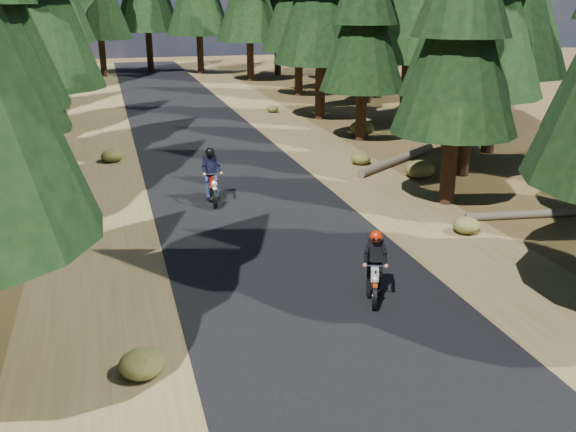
# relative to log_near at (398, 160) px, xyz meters

# --- Properties ---
(ground) EXTENTS (120.00, 120.00, 0.00)m
(ground) POSITION_rel_log_near_xyz_m (-6.76, -9.57, -0.16)
(ground) COLOR #453518
(ground) RESTS_ON ground
(road) EXTENTS (6.00, 100.00, 0.01)m
(road) POSITION_rel_log_near_xyz_m (-6.76, -4.57, -0.15)
(road) COLOR black
(road) RESTS_ON ground
(shoulder_l) EXTENTS (3.20, 100.00, 0.01)m
(shoulder_l) POSITION_rel_log_near_xyz_m (-11.36, -4.57, -0.16)
(shoulder_l) COLOR brown
(shoulder_l) RESTS_ON ground
(shoulder_r) EXTENTS (3.20, 100.00, 0.01)m
(shoulder_r) POSITION_rel_log_near_xyz_m (-2.16, -4.57, -0.16)
(shoulder_r) COLOR brown
(shoulder_r) RESTS_ON ground
(log_near) EXTENTS (4.58, 3.43, 0.32)m
(log_near) POSITION_rel_log_near_xyz_m (0.00, 0.00, 0.00)
(log_near) COLOR #4C4233
(log_near) RESTS_ON ground
(log_far) EXTENTS (4.13, 0.78, 0.24)m
(log_far) POSITION_rel_log_near_xyz_m (1.01, -7.10, -0.04)
(log_far) COLOR #4C4233
(log_far) RESTS_ON ground
(understory_shrubs) EXTENTS (15.67, 33.21, 0.69)m
(understory_shrubs) POSITION_rel_log_near_xyz_m (-5.20, -1.89, 0.12)
(understory_shrubs) COLOR #474C1E
(understory_shrubs) RESTS_ON ground
(rider_lead) EXTENTS (1.09, 1.73, 1.48)m
(rider_lead) POSITION_rel_log_near_xyz_m (-5.59, -10.75, 0.34)
(rider_lead) COLOR beige
(rider_lead) RESTS_ON road
(rider_follow) EXTENTS (0.65, 1.96, 1.73)m
(rider_follow) POSITION_rel_log_near_xyz_m (-7.83, -3.01, 0.42)
(rider_follow) COLOR #97170A
(rider_follow) RESTS_ON road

